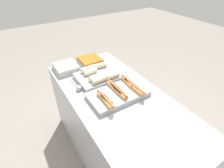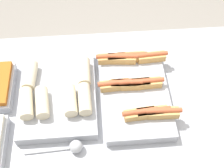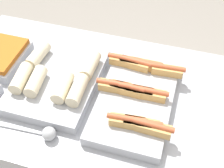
# 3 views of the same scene
# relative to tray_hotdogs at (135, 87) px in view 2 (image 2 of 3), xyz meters

# --- Properties ---
(ground_plane) EXTENTS (12.00, 12.00, 0.00)m
(ground_plane) POSITION_rel_tray_hotdogs_xyz_m (-0.00, -0.00, -0.95)
(ground_plane) COLOR gray
(counter) EXTENTS (1.79, 0.83, 0.91)m
(counter) POSITION_rel_tray_hotdogs_xyz_m (-0.00, -0.00, -0.49)
(counter) COLOR #A8AAB2
(counter) RESTS_ON ground_plane
(tray_hotdogs) EXTENTS (0.36, 0.55, 0.10)m
(tray_hotdogs) POSITION_rel_tray_hotdogs_xyz_m (0.00, 0.00, 0.00)
(tray_hotdogs) COLOR #A8AAB2
(tray_hotdogs) RESTS_ON counter
(tray_wraps) EXTENTS (0.35, 0.48, 0.11)m
(tray_wraps) POSITION_rel_tray_hotdogs_xyz_m (-0.37, -0.01, 0.00)
(tray_wraps) COLOR #A8AAB2
(tray_wraps) RESTS_ON counter
(serving_spoon_near) EXTENTS (0.25, 0.06, 0.06)m
(serving_spoon_near) POSITION_rel_tray_hotdogs_xyz_m (-0.30, -0.28, -0.01)
(serving_spoon_near) COLOR #B2B5BA
(serving_spoon_near) RESTS_ON counter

